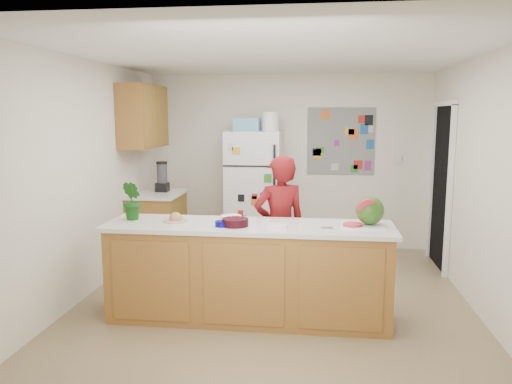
# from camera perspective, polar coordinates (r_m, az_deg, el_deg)

# --- Properties ---
(floor) EXTENTS (4.00, 4.50, 0.02)m
(floor) POSITION_cam_1_polar(r_m,az_deg,el_deg) (5.36, 2.06, -12.32)
(floor) COLOR brown
(floor) RESTS_ON ground
(wall_back) EXTENTS (4.00, 0.02, 2.50)m
(wall_back) POSITION_cam_1_polar(r_m,az_deg,el_deg) (7.29, 3.69, 3.51)
(wall_back) COLOR beige
(wall_back) RESTS_ON ground
(wall_left) EXTENTS (0.02, 4.50, 2.50)m
(wall_left) POSITION_cam_1_polar(r_m,az_deg,el_deg) (5.59, -18.86, 1.42)
(wall_left) COLOR beige
(wall_left) RESTS_ON ground
(wall_right) EXTENTS (0.02, 4.50, 2.50)m
(wall_right) POSITION_cam_1_polar(r_m,az_deg,el_deg) (5.27, 24.48, 0.68)
(wall_right) COLOR beige
(wall_right) RESTS_ON ground
(ceiling) EXTENTS (4.00, 4.50, 0.02)m
(ceiling) POSITION_cam_1_polar(r_m,az_deg,el_deg) (5.03, 2.23, 15.50)
(ceiling) COLOR white
(ceiling) RESTS_ON wall_back
(doorway) EXTENTS (0.03, 0.85, 2.04)m
(doorway) POSITION_cam_1_polar(r_m,az_deg,el_deg) (6.68, 20.49, 0.49)
(doorway) COLOR black
(doorway) RESTS_ON ground
(peninsula_base) EXTENTS (2.60, 0.62, 0.88)m
(peninsula_base) POSITION_cam_1_polar(r_m,az_deg,el_deg) (4.76, -0.87, -9.33)
(peninsula_base) COLOR brown
(peninsula_base) RESTS_ON floor
(peninsula_top) EXTENTS (2.68, 0.70, 0.04)m
(peninsula_top) POSITION_cam_1_polar(r_m,az_deg,el_deg) (4.64, -0.89, -3.93)
(peninsula_top) COLOR silver
(peninsula_top) RESTS_ON peninsula_base
(side_counter_base) EXTENTS (0.60, 0.80, 0.86)m
(side_counter_base) POSITION_cam_1_polar(r_m,az_deg,el_deg) (6.84, -11.16, -3.95)
(side_counter_base) COLOR brown
(side_counter_base) RESTS_ON floor
(side_counter_top) EXTENTS (0.64, 0.84, 0.04)m
(side_counter_top) POSITION_cam_1_polar(r_m,az_deg,el_deg) (6.76, -11.28, -0.23)
(side_counter_top) COLOR silver
(side_counter_top) RESTS_ON side_counter_base
(upper_cabinets) EXTENTS (0.35, 1.00, 0.80)m
(upper_cabinets) POSITION_cam_1_polar(r_m,az_deg,el_deg) (6.67, -12.75, 8.41)
(upper_cabinets) COLOR brown
(upper_cabinets) RESTS_ON wall_left
(refrigerator) EXTENTS (0.75, 0.70, 1.70)m
(refrigerator) POSITION_cam_1_polar(r_m,az_deg,el_deg) (7.00, -0.21, 0.01)
(refrigerator) COLOR silver
(refrigerator) RESTS_ON floor
(fridge_top_bin) EXTENTS (0.35, 0.28, 0.18)m
(fridge_top_bin) POSITION_cam_1_polar(r_m,az_deg,el_deg) (6.93, -1.04, 7.73)
(fridge_top_bin) COLOR #5999B2
(fridge_top_bin) RESTS_ON refrigerator
(photo_collage) EXTENTS (0.95, 0.01, 0.95)m
(photo_collage) POSITION_cam_1_polar(r_m,az_deg,el_deg) (7.24, 9.67, 5.75)
(photo_collage) COLOR slate
(photo_collage) RESTS_ON wall_back
(person) EXTENTS (0.65, 0.55, 1.52)m
(person) POSITION_cam_1_polar(r_m,az_deg,el_deg) (5.18, 2.74, -4.17)
(person) COLOR maroon
(person) RESTS_ON floor
(blender_appliance) EXTENTS (0.14, 0.14, 0.38)m
(blender_appliance) POSITION_cam_1_polar(r_m,az_deg,el_deg) (6.80, -10.68, 1.64)
(blender_appliance) COLOR black
(blender_appliance) RESTS_ON side_counter_top
(cutting_board) EXTENTS (0.42, 0.33, 0.01)m
(cutting_board) POSITION_cam_1_polar(r_m,az_deg,el_deg) (4.66, 12.13, -3.75)
(cutting_board) COLOR white
(cutting_board) RESTS_ON peninsula_top
(watermelon) EXTENTS (0.26, 0.26, 0.26)m
(watermelon) POSITION_cam_1_polar(r_m,az_deg,el_deg) (4.66, 12.89, -2.10)
(watermelon) COLOR #1F5317
(watermelon) RESTS_ON cutting_board
(watermelon_slice) EXTENTS (0.17, 0.17, 0.02)m
(watermelon_slice) POSITION_cam_1_polar(r_m,az_deg,el_deg) (4.60, 10.96, -3.66)
(watermelon_slice) COLOR #DC374E
(watermelon_slice) RESTS_ON cutting_board
(cherry_bowl) EXTENTS (0.27, 0.27, 0.07)m
(cherry_bowl) POSITION_cam_1_polar(r_m,az_deg,el_deg) (4.56, -2.38, -3.47)
(cherry_bowl) COLOR black
(cherry_bowl) RESTS_ON peninsula_top
(white_bowl) EXTENTS (0.23, 0.23, 0.06)m
(white_bowl) POSITION_cam_1_polar(r_m,az_deg,el_deg) (4.73, -2.86, -3.07)
(white_bowl) COLOR silver
(white_bowl) RESTS_ON peninsula_top
(cobalt_bowl) EXTENTS (0.14, 0.14, 0.05)m
(cobalt_bowl) POSITION_cam_1_polar(r_m,az_deg,el_deg) (4.55, -3.97, -3.64)
(cobalt_bowl) COLOR #010064
(cobalt_bowl) RESTS_ON peninsula_top
(plate) EXTENTS (0.29, 0.29, 0.02)m
(plate) POSITION_cam_1_polar(r_m,az_deg,el_deg) (4.81, -9.17, -3.26)
(plate) COLOR beige
(plate) RESTS_ON peninsula_top
(paper_towel) EXTENTS (0.18, 0.16, 0.02)m
(paper_towel) POSITION_cam_1_polar(r_m,az_deg,el_deg) (4.51, 2.43, -3.92)
(paper_towel) COLOR white
(paper_towel) RESTS_ON peninsula_top
(keys) EXTENTS (0.10, 0.06, 0.01)m
(keys) POSITION_cam_1_polar(r_m,az_deg,el_deg) (4.50, 8.09, -4.10)
(keys) COLOR gray
(keys) RESTS_ON peninsula_top
(potted_plant) EXTENTS (0.26, 0.27, 0.38)m
(potted_plant) POSITION_cam_1_polar(r_m,az_deg,el_deg) (4.93, -13.91, -0.96)
(potted_plant) COLOR #113C12
(potted_plant) RESTS_ON peninsula_top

